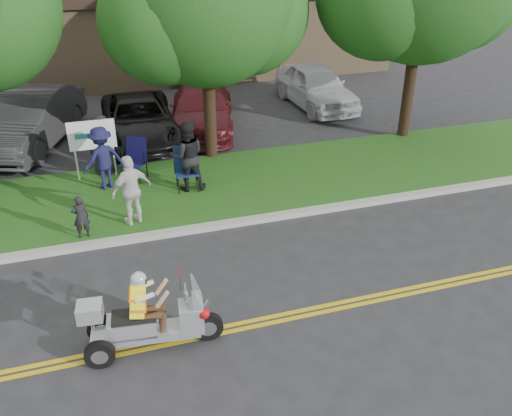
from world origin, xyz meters
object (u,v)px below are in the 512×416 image
object	(u,v)px
parked_car_far_right	(316,86)
lawn_chair_b	(186,165)
spectator_adult_right	(132,190)
lawn_chair_a	(135,156)
spectator_adult_mid	(187,156)
trike_scooter	(146,322)
parked_car_right	(202,108)
parked_car_mid	(139,119)
parked_car_left	(29,120)

from	to	relation	value
parked_car_far_right	lawn_chair_b	bearing A→B (deg)	-139.23
lawn_chair_b	spectator_adult_right	distance (m)	2.17
lawn_chair_a	spectator_adult_mid	size ratio (longest dim) A/B	0.61
trike_scooter	parked_car_right	distance (m)	10.87
parked_car_mid	parked_car_right	xyz separation A→B (m)	(2.19, 0.41, 0.05)
lawn_chair_b	spectator_adult_right	xyz separation A→B (m)	(-1.55, -1.50, 0.21)
lawn_chair_a	parked_car_left	xyz separation A→B (m)	(-2.89, 3.65, 0.13)
spectator_adult_mid	parked_car_far_right	bearing A→B (deg)	-130.80
trike_scooter	parked_car_far_right	bearing A→B (deg)	61.82
lawn_chair_a	lawn_chair_b	bearing A→B (deg)	-8.33
lawn_chair_b	spectator_adult_mid	world-z (taller)	spectator_adult_mid
lawn_chair_a	parked_car_right	world-z (taller)	parked_car_right
trike_scooter	lawn_chair_a	world-z (taller)	trike_scooter
lawn_chair_a	parked_car_right	xyz separation A→B (m)	(2.65, 3.61, -0.00)
trike_scooter	parked_car_left	world-z (taller)	parked_car_left
lawn_chair_b	spectator_adult_right	bearing A→B (deg)	-132.00
parked_car_right	parked_car_far_right	world-z (taller)	parked_car_far_right
trike_scooter	parked_car_mid	size ratio (longest dim) A/B	0.48
lawn_chair_b	parked_car_mid	world-z (taller)	parked_car_mid
trike_scooter	parked_car_right	size ratio (longest dim) A/B	0.47
parked_car_left	parked_car_right	bearing A→B (deg)	20.44
spectator_adult_right	parked_car_far_right	bearing A→B (deg)	-161.13
lawn_chair_a	parked_car_far_right	xyz separation A→B (m)	(7.37, 4.75, 0.05)
trike_scooter	spectator_adult_right	world-z (taller)	spectator_adult_right
parked_car_mid	parked_car_far_right	size ratio (longest dim) A/B	1.06
spectator_adult_right	parked_car_left	world-z (taller)	spectator_adult_right
lawn_chair_a	parked_car_right	bearing A→B (deg)	85.49
parked_car_left	parked_car_far_right	distance (m)	10.31
spectator_adult_mid	lawn_chair_a	bearing A→B (deg)	-36.56
lawn_chair_a	lawn_chair_b	size ratio (longest dim) A/B	1.00
parked_car_mid	trike_scooter	bearing A→B (deg)	-94.30
lawn_chair_b	parked_car_mid	size ratio (longest dim) A/B	0.23
spectator_adult_mid	parked_car_right	xyz separation A→B (m)	(1.40, 4.73, -0.30)
spectator_adult_mid	parked_car_far_right	xyz separation A→B (m)	(6.12, 5.88, -0.24)
trike_scooter	parked_car_left	xyz separation A→B (m)	(-2.30, 10.42, 0.33)
parked_car_left	parked_car_right	distance (m)	5.54
spectator_adult_mid	parked_car_far_right	size ratio (longest dim) A/B	0.40
lawn_chair_b	parked_car_right	bearing A→B (deg)	76.81
spectator_adult_right	parked_car_right	distance (m)	6.82
trike_scooter	lawn_chair_a	xyz separation A→B (m)	(0.59, 6.77, 0.20)
parked_car_right	parked_car_far_right	xyz separation A→B (m)	(4.72, 1.15, 0.05)
parked_car_left	parked_car_mid	size ratio (longest dim) A/B	1.07
lawn_chair_a	parked_car_mid	xyz separation A→B (m)	(0.46, 3.20, -0.06)
spectator_adult_mid	spectator_adult_right	xyz separation A→B (m)	(-1.59, -1.40, -0.08)
trike_scooter	parked_car_left	bearing A→B (deg)	108.90
spectator_adult_right	parked_car_right	world-z (taller)	spectator_adult_right
spectator_adult_right	parked_car_right	size ratio (longest dim) A/B	0.33
parked_car_left	parked_car_right	world-z (taller)	parked_car_left
lawn_chair_b	parked_car_far_right	bearing A→B (deg)	47.25
trike_scooter	parked_car_right	bearing A→B (deg)	79.11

